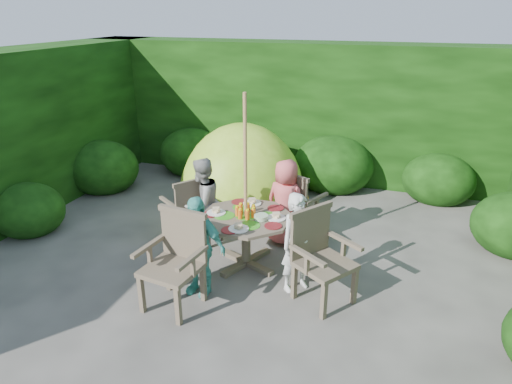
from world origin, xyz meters
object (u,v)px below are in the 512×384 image
(child_right, at_px, (298,243))
(dome_tent, at_px, (242,199))
(garden_chair_right, at_px, (320,255))
(garden_chair_back, at_px, (298,203))
(parasol_pole, at_px, (246,185))
(garden_chair_front, at_px, (176,259))
(patio_table, at_px, (246,224))
(child_back, at_px, (286,202))
(child_front, at_px, (197,246))
(garden_chair_left, at_px, (187,208))
(child_left, at_px, (202,203))

(child_right, height_order, dome_tent, dome_tent)
(garden_chair_right, distance_m, garden_chair_back, 1.54)
(garden_chair_right, height_order, dome_tent, dome_tent)
(garden_chair_right, bearing_deg, garden_chair_back, 57.19)
(parasol_pole, xyz_separation_m, garden_chair_front, (-0.45, -0.99, -0.55))
(patio_table, distance_m, garden_chair_back, 1.10)
(child_back, bearing_deg, dome_tent, -34.59)
(garden_chair_right, distance_m, child_right, 0.30)
(garden_chair_right, xyz_separation_m, garden_chair_back, (-0.58, 1.42, -0.04))
(garden_chair_right, distance_m, child_back, 1.34)
(parasol_pole, bearing_deg, child_front, -113.13)
(garden_chair_back, bearing_deg, garden_chair_right, 136.77)
(patio_table, bearing_deg, garden_chair_back, 67.18)
(garden_chair_back, bearing_deg, garden_chair_left, 46.69)
(parasol_pole, distance_m, garden_chair_back, 1.25)
(garden_chair_front, relative_size, dome_tent, 0.39)
(garden_chair_left, xyz_separation_m, garden_chair_front, (0.57, -1.41, 0.07))
(parasol_pole, xyz_separation_m, garden_chair_right, (1.01, -0.41, -0.56))
(child_right, relative_size, dome_tent, 0.45)
(parasol_pole, relative_size, dome_tent, 0.83)
(patio_table, relative_size, garden_chair_front, 1.51)
(patio_table, xyz_separation_m, garden_chair_right, (1.01, -0.41, -0.04))
(garden_chair_front, relative_size, child_back, 0.85)
(garden_chair_back, height_order, garden_chair_front, garden_chair_front)
(parasol_pole, distance_m, garden_chair_front, 1.22)
(garden_chair_right, relative_size, garden_chair_front, 0.99)
(garden_chair_right, distance_m, garden_chair_left, 2.20)
(parasol_pole, bearing_deg, child_right, -23.13)
(child_front, bearing_deg, child_back, 74.39)
(garden_chair_right, height_order, child_left, child_left)
(garden_chair_back, relative_size, garden_chair_front, 0.91)
(child_left, height_order, child_back, child_left)
(parasol_pole, bearing_deg, child_left, 156.87)
(garden_chair_left, bearing_deg, parasol_pole, 102.78)
(parasol_pole, bearing_deg, garden_chair_left, 157.72)
(child_back, bearing_deg, parasol_pole, 81.46)
(parasol_pole, xyz_separation_m, dome_tent, (-0.79, 2.01, -1.10))
(child_back, height_order, dome_tent, dome_tent)
(child_back, bearing_deg, child_right, 126.46)
(dome_tent, bearing_deg, parasol_pole, -78.76)
(child_left, bearing_deg, garden_chair_back, 136.40)
(garden_chair_back, relative_size, dome_tent, 0.36)
(garden_chair_back, bearing_deg, patio_table, 91.67)
(child_right, bearing_deg, dome_tent, 73.70)
(patio_table, bearing_deg, child_left, 156.93)
(garden_chair_front, height_order, child_right, child_right)
(garden_chair_back, bearing_deg, dome_tent, -14.99)
(patio_table, bearing_deg, garden_chair_front, -114.58)
(garden_chair_back, bearing_deg, child_left, 55.32)
(child_back, bearing_deg, patio_table, 81.74)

